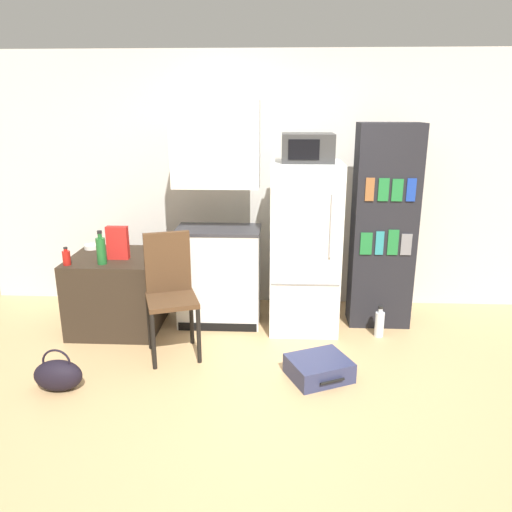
# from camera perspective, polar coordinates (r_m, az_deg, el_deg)

# --- Properties ---
(ground_plane) EXTENTS (24.00, 24.00, 0.00)m
(ground_plane) POSITION_cam_1_polar(r_m,az_deg,el_deg) (3.72, 0.85, -16.39)
(ground_plane) COLOR tan
(wall_back) EXTENTS (6.40, 0.10, 2.55)m
(wall_back) POSITION_cam_1_polar(r_m,az_deg,el_deg) (5.16, 3.91, 8.37)
(wall_back) COLOR beige
(wall_back) RESTS_ON ground_plane
(side_table) EXTENTS (0.80, 0.76, 0.71)m
(side_table) POSITION_cam_1_polar(r_m,az_deg,el_deg) (4.88, -15.55, -3.96)
(side_table) COLOR #2D2319
(side_table) RESTS_ON ground_plane
(kitchen_hutch) EXTENTS (0.79, 0.46, 2.08)m
(kitchen_hutch) POSITION_cam_1_polar(r_m,az_deg,el_deg) (4.64, -4.36, 3.50)
(kitchen_hutch) COLOR silver
(kitchen_hutch) RESTS_ON ground_plane
(refrigerator) EXTENTS (0.63, 0.60, 1.56)m
(refrigerator) POSITION_cam_1_polar(r_m,az_deg,el_deg) (4.60, 5.58, 0.93)
(refrigerator) COLOR silver
(refrigerator) RESTS_ON ground_plane
(microwave) EXTENTS (0.45, 0.37, 0.24)m
(microwave) POSITION_cam_1_polar(r_m,az_deg,el_deg) (4.44, 5.91, 12.20)
(microwave) COLOR #333333
(microwave) RESTS_ON refrigerator
(bookshelf) EXTENTS (0.57, 0.33, 1.89)m
(bookshelf) POSITION_cam_1_polar(r_m,az_deg,el_deg) (4.77, 14.36, 3.13)
(bookshelf) COLOR black
(bookshelf) RESTS_ON ground_plane
(bottle_milk_white) EXTENTS (0.07, 0.07, 0.19)m
(bottle_milk_white) POSITION_cam_1_polar(r_m,az_deg,el_deg) (5.05, -15.96, 1.87)
(bottle_milk_white) COLOR white
(bottle_milk_white) RESTS_ON side_table
(bottle_ketchup_red) EXTENTS (0.07, 0.07, 0.16)m
(bottle_ketchup_red) POSITION_cam_1_polar(r_m,az_deg,el_deg) (4.62, -20.85, -0.16)
(bottle_ketchup_red) COLOR #AD1914
(bottle_ketchup_red) RESTS_ON side_table
(bottle_green_tall) EXTENTS (0.08, 0.08, 0.30)m
(bottle_green_tall) POSITION_cam_1_polar(r_m,az_deg,el_deg) (4.54, -17.29, 0.65)
(bottle_green_tall) COLOR #1E6028
(bottle_green_tall) RESTS_ON side_table
(bowl) EXTENTS (0.15, 0.15, 0.04)m
(bowl) POSITION_cam_1_polar(r_m,az_deg,el_deg) (5.08, -18.24, 1.02)
(bowl) COLOR silver
(bowl) RESTS_ON side_table
(cereal_box) EXTENTS (0.19, 0.07, 0.30)m
(cereal_box) POSITION_cam_1_polar(r_m,az_deg,el_deg) (4.64, -15.52, 1.47)
(cereal_box) COLOR red
(cereal_box) RESTS_ON side_table
(chair) EXTENTS (0.51, 0.51, 1.03)m
(chair) POSITION_cam_1_polar(r_m,az_deg,el_deg) (4.22, -9.82, -3.17)
(chair) COLOR black
(chair) RESTS_ON ground_plane
(suitcase_large_flat) EXTENTS (0.56, 0.53, 0.16)m
(suitcase_large_flat) POSITION_cam_1_polar(r_m,az_deg,el_deg) (4.00, 7.20, -12.61)
(suitcase_large_flat) COLOR navy
(suitcase_large_flat) RESTS_ON ground_plane
(handbag) EXTENTS (0.36, 0.20, 0.33)m
(handbag) POSITION_cam_1_polar(r_m,az_deg,el_deg) (4.07, -21.69, -12.51)
(handbag) COLOR black
(handbag) RESTS_ON ground_plane
(water_bottle_front) EXTENTS (0.08, 0.08, 0.30)m
(water_bottle_front) POSITION_cam_1_polar(r_m,az_deg,el_deg) (4.73, 13.93, -7.50)
(water_bottle_front) COLOR silver
(water_bottle_front) RESTS_ON ground_plane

